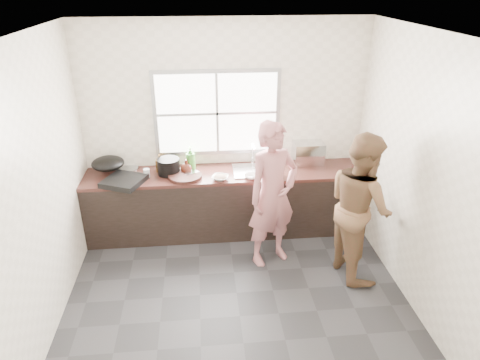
{
  "coord_description": "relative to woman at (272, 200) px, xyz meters",
  "views": [
    {
      "loc": [
        -0.32,
        -3.65,
        3.13
      ],
      "look_at": [
        0.1,
        0.65,
        1.05
      ],
      "focal_mm": 32.0,
      "sensor_mm": 36.0,
      "label": 1
    }
  ],
  "objects": [
    {
      "name": "floor",
      "position": [
        -0.47,
        -0.59,
        -0.82
      ],
      "size": [
        3.6,
        3.2,
        0.01
      ],
      "primitive_type": "cube",
      "color": "#2A2A2D",
      "rests_on": "ground"
    },
    {
      "name": "ceiling",
      "position": [
        -0.47,
        -0.59,
        1.89
      ],
      "size": [
        3.6,
        3.2,
        0.01
      ],
      "primitive_type": "cube",
      "color": "silver",
      "rests_on": "wall_back"
    },
    {
      "name": "wall_back",
      "position": [
        -0.47,
        1.01,
        0.54
      ],
      "size": [
        3.6,
        0.01,
        2.7
      ],
      "primitive_type": "cube",
      "color": "silver",
      "rests_on": "ground"
    },
    {
      "name": "wall_left",
      "position": [
        -2.27,
        -0.59,
        0.54
      ],
      "size": [
        0.01,
        3.2,
        2.7
      ],
      "primitive_type": "cube",
      "color": "beige",
      "rests_on": "ground"
    },
    {
      "name": "wall_right",
      "position": [
        1.34,
        -0.59,
        0.54
      ],
      "size": [
        0.01,
        3.2,
        2.7
      ],
      "primitive_type": "cube",
      "color": "beige",
      "rests_on": "ground"
    },
    {
      "name": "wall_front",
      "position": [
        -0.47,
        -2.2,
        0.54
      ],
      "size": [
        3.6,
        0.01,
        2.7
      ],
      "primitive_type": "cube",
      "color": "beige",
      "rests_on": "ground"
    },
    {
      "name": "cabinet",
      "position": [
        -0.47,
        0.7,
        -0.4
      ],
      "size": [
        3.6,
        0.62,
        0.82
      ],
      "primitive_type": "cube",
      "color": "black",
      "rests_on": "floor"
    },
    {
      "name": "countertop",
      "position": [
        -0.47,
        0.7,
        0.03
      ],
      "size": [
        3.6,
        0.64,
        0.04
      ],
      "primitive_type": "cube",
      "color": "#3A1D17",
      "rests_on": "cabinet"
    },
    {
      "name": "sink",
      "position": [
        -0.12,
        0.7,
        0.05
      ],
      "size": [
        0.55,
        0.45,
        0.02
      ],
      "primitive_type": "cube",
      "color": "silver",
      "rests_on": "countertop"
    },
    {
      "name": "faucet",
      "position": [
        -0.12,
        0.9,
        0.2
      ],
      "size": [
        0.02,
        0.02,
        0.3
      ],
      "primitive_type": "cylinder",
      "color": "silver",
      "rests_on": "countertop"
    },
    {
      "name": "window_frame",
      "position": [
        -0.57,
        1.0,
        0.74
      ],
      "size": [
        1.6,
        0.05,
        1.1
      ],
      "primitive_type": "cube",
      "color": "#9EA0A5",
      "rests_on": "wall_back"
    },
    {
      "name": "window_glazing",
      "position": [
        -0.57,
        0.97,
        0.74
      ],
      "size": [
        1.5,
        0.01,
        1.0
      ],
      "primitive_type": "cube",
      "color": "white",
      "rests_on": "window_frame"
    },
    {
      "name": "woman",
      "position": [
        0.0,
        0.0,
        0.0
      ],
      "size": [
        0.7,
        0.6,
        1.63
      ],
      "primitive_type": "imported",
      "rotation": [
        0.0,
        0.0,
        0.43
      ],
      "color": "#B86E71",
      "rests_on": "floor"
    },
    {
      "name": "person_side",
      "position": [
        0.92,
        -0.29,
        0.03
      ],
      "size": [
        0.76,
        0.91,
        1.69
      ],
      "primitive_type": "imported",
      "rotation": [
        0.0,
        0.0,
        1.73
      ],
      "color": "brown",
      "rests_on": "floor"
    },
    {
      "name": "cutting_board",
      "position": [
        -1.0,
        0.58,
        0.07
      ],
      "size": [
        0.51,
        0.51,
        0.04
      ],
      "primitive_type": "cylinder",
      "rotation": [
        0.0,
        0.0,
        -0.27
      ],
      "color": "black",
      "rests_on": "countertop"
    },
    {
      "name": "cleaver",
      "position": [
        -0.92,
        0.63,
        0.09
      ],
      "size": [
        0.19,
        0.17,
        0.01
      ],
      "primitive_type": "cube",
      "rotation": [
        0.0,
        0.0,
        0.63
      ],
      "color": "#B6B8BE",
      "rests_on": "cutting_board"
    },
    {
      "name": "bowl_mince",
      "position": [
        -0.57,
        0.49,
        0.07
      ],
      "size": [
        0.25,
        0.25,
        0.05
      ],
      "primitive_type": "imported",
      "rotation": [
        0.0,
        0.0,
        -0.37
      ],
      "color": "silver",
      "rests_on": "countertop"
    },
    {
      "name": "bowl_crabs",
      "position": [
        0.09,
        0.49,
        0.08
      ],
      "size": [
        0.26,
        0.26,
        0.06
      ],
      "primitive_type": "imported",
      "rotation": [
        0.0,
        0.0,
        -0.4
      ],
      "color": "white",
      "rests_on": "countertop"
    },
    {
      "name": "bowl_held",
      "position": [
        -0.19,
        0.49,
        0.08
      ],
      "size": [
        0.25,
        0.25,
        0.06
      ],
      "primitive_type": "imported",
      "rotation": [
        0.0,
        0.0,
        -0.31
      ],
      "color": "white",
      "rests_on": "countertop"
    },
    {
      "name": "black_pot",
      "position": [
        -1.2,
        0.72,
        0.15
      ],
      "size": [
        0.35,
        0.35,
        0.2
      ],
      "primitive_type": "cylinder",
      "rotation": [
        0.0,
        0.0,
        -0.32
      ],
      "color": "black",
      "rests_on": "countertop"
    },
    {
      "name": "plate_food",
      "position": [
        -1.03,
        0.73,
        0.06
      ],
      "size": [
        0.24,
        0.24,
        0.02
      ],
      "primitive_type": "cylinder",
      "rotation": [
        0.0,
        0.0,
        -0.01
      ],
      "color": "white",
      "rests_on": "countertop"
    },
    {
      "name": "bottle_green",
      "position": [
        -0.93,
        0.78,
        0.21
      ],
      "size": [
        0.15,
        0.15,
        0.34
      ],
      "primitive_type": "imported",
      "rotation": [
        0.0,
        0.0,
        -0.21
      ],
      "color": "#39882C",
      "rests_on": "countertop"
    },
    {
      "name": "bottle_brown_tall",
      "position": [
        -1.32,
        0.83,
        0.15
      ],
      "size": [
        0.09,
        0.1,
        0.2
      ],
      "primitive_type": "imported",
      "rotation": [
        0.0,
        0.0,
        -0.03
      ],
      "color": "#422A10",
      "rests_on": "countertop"
    },
    {
      "name": "bottle_brown_short",
      "position": [
        -0.98,
        0.72,
        0.13
      ],
      "size": [
        0.14,
        0.14,
        0.17
      ],
      "primitive_type": "imported",
      "rotation": [
        0.0,
        0.0,
        0.08
      ],
      "color": "#421A10",
      "rests_on": "countertop"
    },
    {
      "name": "glass_jar",
      "position": [
        -1.47,
        0.64,
        0.1
      ],
      "size": [
        0.09,
        0.09,
        0.11
      ],
      "primitive_type": "cylinder",
      "rotation": [
        0.0,
        0.0,
        0.16
      ],
      "color": "silver",
      "rests_on": "countertop"
    },
    {
      "name": "burner",
      "position": [
        -1.73,
        0.49,
        0.08
      ],
      "size": [
        0.58,
        0.58,
        0.07
      ],
      "primitive_type": "cube",
      "rotation": [
        0.0,
        0.0,
        -0.41
      ],
      "color": "black",
      "rests_on": "countertop"
    },
    {
      "name": "wok",
      "position": [
        -1.96,
        0.81,
        0.18
      ],
      "size": [
        0.46,
        0.46,
        0.15
      ],
      "primitive_type": "ellipsoid",
      "rotation": [
        0.0,
        0.0,
        0.13
      ],
      "color": "black",
      "rests_on": "burner"
    },
    {
      "name": "dish_rack",
      "position": [
        0.62,
        0.88,
        0.19
      ],
      "size": [
        0.39,
        0.28,
        0.29
      ],
      "primitive_type": "cube",
      "rotation": [
        0.0,
        0.0,
        0.0
      ],
      "color": "silver",
      "rests_on": "countertop"
    },
    {
      "name": "pot_lid_left",
      "position": [
        -1.81,
        0.7,
        0.05
      ],
      "size": [
        0.28,
        0.28,
        0.01
      ],
      "primitive_type": "cylinder",
      "rotation": [
        0.0,
        0.0,
        0.06
      ],
      "color": "silver",
      "rests_on": "countertop"
    },
    {
      "name": "pot_lid_right",
      "position": [
        -1.75,
        0.93,
        0.05
      ],
      "size": [
        0.3,
        0.3,
        0.01
      ],
      "primitive_type": "cylinder",
      "rotation": [
        0.0,
        0.0,
        0.1
      ],
      "color": "#A5A8AB",
      "rests_on": "countertop"
    }
  ]
}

